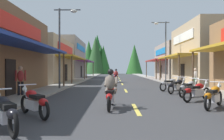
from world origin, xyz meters
TOP-DOWN VIEW (x-y plane):
  - ground at (0.00, 26.64)m, footprint 9.08×83.27m
  - sidewalk_left at (-5.56, 26.64)m, footprint 2.05×83.27m
  - sidewalk_right at (5.56, 26.64)m, footprint 2.05×83.27m
  - centerline_dashes at (0.00, 30.75)m, footprint 0.16×57.43m
  - storefront_left_middle at (-10.69, 26.13)m, footprint 10.08×10.40m
  - storefront_left_far at (-10.62, 38.14)m, footprint 9.91×12.25m
  - storefront_right_middle at (10.34, 23.78)m, footprint 9.36×9.16m
  - storefront_right_far at (9.67, 34.55)m, footprint 8.04×10.28m
  - streetlamp_left at (-4.65, 16.72)m, footprint 1.99×0.30m
  - streetlamp_right at (4.67, 24.55)m, footprint 1.99×0.30m
  - motorcycle_parked_right_2 at (3.12, 9.27)m, footprint 1.48×1.68m
  - motorcycle_parked_right_3 at (3.16, 11.08)m, footprint 1.82×1.29m
  - motorcycle_parked_right_4 at (3.40, 12.78)m, footprint 1.68×1.48m
  - motorcycle_parked_right_5 at (3.22, 14.42)m, footprint 1.67×1.49m
  - motorcycle_parked_right_6 at (3.19, 15.95)m, footprint 1.88×1.20m
  - motorcycle_parked_left_1 at (-3.59, 6.03)m, footprint 1.46×1.69m
  - motorcycle_parked_left_2 at (-3.47, 7.69)m, footprint 1.55×1.62m
  - rider_cruising_lead at (-0.98, 9.14)m, footprint 0.60×2.14m
  - rider_cruising_trailing at (-0.60, 25.17)m, footprint 0.60×2.14m
  - pedestrian_by_shop at (-6.00, 12.45)m, footprint 0.49×0.41m
  - pedestrian_browsing at (6.15, 19.12)m, footprint 0.32×0.56m
  - treeline_backdrop at (-5.48, 68.74)m, footprint 19.44×13.75m

SIDE VIEW (x-z plane):
  - ground at x=0.00m, z-range -0.10..0.00m
  - centerline_dashes at x=0.00m, z-range 0.00..0.01m
  - sidewalk_left at x=-5.56m, z-range 0.00..0.12m
  - sidewalk_right at x=5.56m, z-range 0.00..0.12m
  - motorcycle_parked_right_2 at x=3.12m, z-range -0.03..1.01m
  - motorcycle_parked_right_3 at x=3.16m, z-range -0.03..1.01m
  - motorcycle_parked_right_4 at x=3.40m, z-range -0.03..1.01m
  - motorcycle_parked_right_5 at x=3.22m, z-range -0.03..1.01m
  - motorcycle_parked_right_6 at x=3.19m, z-range -0.03..1.01m
  - motorcycle_parked_left_1 at x=-3.59m, z-range -0.03..1.01m
  - motorcycle_parked_left_2 at x=-3.47m, z-range -0.03..1.01m
  - rider_cruising_lead at x=-0.98m, z-range -0.13..1.44m
  - rider_cruising_trailing at x=-0.60m, z-range -0.13..1.44m
  - pedestrian_browsing at x=6.15m, z-range 0.12..1.75m
  - pedestrian_by_shop at x=-6.00m, z-range 0.14..1.86m
  - storefront_left_middle at x=-10.69m, z-range 0.00..5.05m
  - storefront_right_far at x=9.67m, z-range 0.00..5.47m
  - storefront_right_middle at x=10.34m, z-range 0.00..6.31m
  - storefront_left_far at x=-10.62m, z-range 0.00..6.61m
  - streetlamp_left at x=-4.65m, z-range 0.92..7.01m
  - streetlamp_right at x=4.67m, z-range 0.96..7.79m
  - treeline_backdrop at x=-5.48m, z-range -0.99..12.06m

